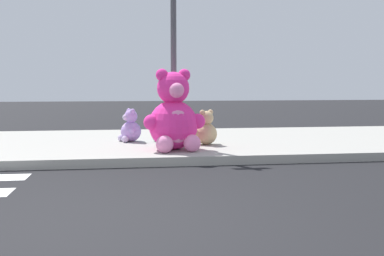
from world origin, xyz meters
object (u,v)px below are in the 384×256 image
plush_teal (165,126)px  plush_lavender (130,128)px  plush_pink_large (174,118)px  sign_pole (174,54)px  plush_tan (206,130)px

plush_teal → plush_lavender: (-0.70, -0.01, -0.03)m
plush_pink_large → plush_lavender: (-0.77, 1.24, -0.30)m
sign_pole → plush_tan: size_ratio=4.80×
sign_pole → plush_lavender: 1.77m
plush_pink_large → plush_teal: plush_pink_large is taller
plush_pink_large → plush_tan: (0.67, 0.61, -0.30)m
plush_teal → plush_lavender: plush_teal is taller
plush_tan → plush_teal: 0.97m
plush_pink_large → plush_tan: bearing=42.3°
sign_pole → plush_lavender: sign_pole is taller
plush_teal → plush_pink_large: bearing=-87.2°
plush_pink_large → plush_lavender: 1.49m
sign_pole → plush_tan: (0.61, 0.02, -1.43)m
plush_pink_large → plush_lavender: plush_pink_large is taller
sign_pole → plush_tan: sign_pole is taller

